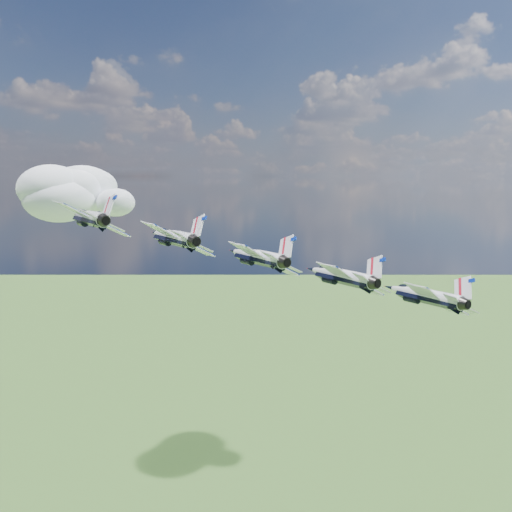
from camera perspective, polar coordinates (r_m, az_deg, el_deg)
cloud_far at (r=350.72m, az=-17.08°, el=5.80°), size 60.09×47.22×23.61m
jet_0 at (r=82.05m, az=-16.38°, el=3.75°), size 12.72×16.25×8.82m
jet_1 at (r=79.48m, az=-8.36°, el=1.93°), size 12.72×16.25×8.82m
jet_2 at (r=78.64m, az=0.00°, el=0.00°), size 12.72×16.25×8.82m
jet_3 at (r=79.57m, az=8.35°, el=-1.93°), size 12.72×16.25×8.82m
jet_4 at (r=82.22m, az=16.35°, el=-3.74°), size 12.72×16.25×8.82m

